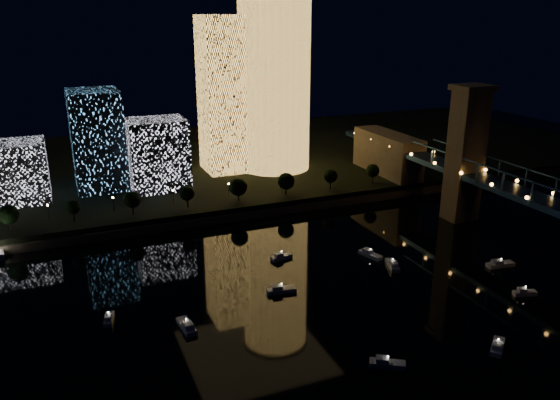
% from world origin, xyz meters
% --- Properties ---
extents(ground, '(520.00, 520.00, 0.00)m').
position_xyz_m(ground, '(0.00, 0.00, 0.00)').
color(ground, black).
rests_on(ground, ground).
extents(far_bank, '(420.00, 160.00, 5.00)m').
position_xyz_m(far_bank, '(0.00, 160.00, 2.50)').
color(far_bank, black).
rests_on(far_bank, ground).
extents(seawall, '(420.00, 6.00, 3.00)m').
position_xyz_m(seawall, '(0.00, 82.00, 1.50)').
color(seawall, '#6B5E4C').
rests_on(seawall, ground).
extents(tower_cylindrical, '(34.00, 34.00, 85.03)m').
position_xyz_m(tower_cylindrical, '(21.20, 127.67, 47.64)').
color(tower_cylindrical, '#FFB951').
rests_on(tower_cylindrical, far_bank).
extents(tower_rectangular, '(21.50, 21.50, 68.40)m').
position_xyz_m(tower_rectangular, '(0.14, 133.28, 39.20)').
color(tower_rectangular, '#FFB951').
rests_on(tower_rectangular, far_bank).
extents(midrise_blocks, '(101.24, 34.17, 39.91)m').
position_xyz_m(midrise_blocks, '(-70.37, 124.33, 20.75)').
color(midrise_blocks, white).
rests_on(midrise_blocks, far_bank).
extents(motorboats, '(120.48, 71.47, 2.78)m').
position_xyz_m(motorboats, '(-4.88, 9.13, 0.81)').
color(motorboats, silver).
rests_on(motorboats, ground).
extents(esplanade_trees, '(165.67, 6.96, 8.98)m').
position_xyz_m(esplanade_trees, '(-28.13, 88.00, 10.47)').
color(esplanade_trees, black).
rests_on(esplanade_trees, far_bank).
extents(street_lamps, '(132.70, 0.70, 5.65)m').
position_xyz_m(street_lamps, '(-34.00, 94.00, 9.02)').
color(street_lamps, black).
rests_on(street_lamps, far_bank).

